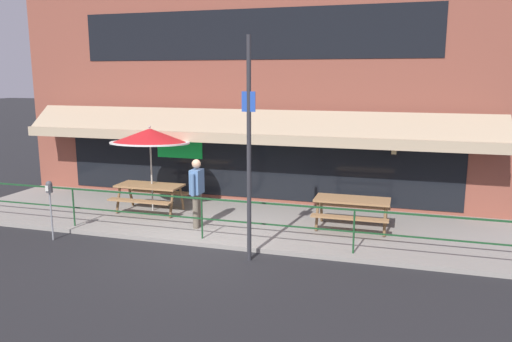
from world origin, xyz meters
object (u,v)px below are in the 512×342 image
(picnic_table_centre, at_px, (352,205))
(patio_umbrella_left, at_px, (150,136))
(street_sign_pole, at_px, (249,149))
(picnic_table_left, at_px, (150,190))
(parking_meter_near, at_px, (50,192))
(pedestrian_walking, at_px, (197,190))

(picnic_table_centre, relative_size, patio_umbrella_left, 0.76)
(patio_umbrella_left, height_order, street_sign_pole, street_sign_pole)
(picnic_table_left, xyz_separation_m, street_sign_pole, (3.63, -2.47, 1.65))
(picnic_table_centre, xyz_separation_m, parking_meter_near, (-6.68, -2.54, 0.44))
(picnic_table_left, height_order, street_sign_pole, street_sign_pole)
(parking_meter_near, bearing_deg, picnic_table_left, 65.03)
(pedestrian_walking, bearing_deg, patio_umbrella_left, 149.38)
(picnic_table_left, xyz_separation_m, picnic_table_centre, (5.49, -0.01, 0.00))
(patio_umbrella_left, bearing_deg, pedestrian_walking, -30.62)
(picnic_table_centre, relative_size, street_sign_pole, 0.39)
(patio_umbrella_left, xyz_separation_m, pedestrian_walking, (1.81, -1.07, -1.12))
(picnic_table_left, bearing_deg, pedestrian_walking, -27.60)
(pedestrian_walking, height_order, parking_meter_near, pedestrian_walking)
(picnic_table_left, xyz_separation_m, pedestrian_walking, (1.81, -0.95, 0.35))
(pedestrian_walking, bearing_deg, street_sign_pole, -39.99)
(pedestrian_walking, bearing_deg, parking_meter_near, -151.83)
(picnic_table_centre, xyz_separation_m, patio_umbrella_left, (-5.49, 0.14, 1.47))
(pedestrian_walking, xyz_separation_m, parking_meter_near, (-3.00, -1.61, 0.09))
(patio_umbrella_left, xyz_separation_m, parking_meter_near, (-1.19, -2.68, -1.03))
(picnic_table_centre, height_order, street_sign_pole, street_sign_pole)
(pedestrian_walking, bearing_deg, picnic_table_left, 152.40)
(picnic_table_left, relative_size, patio_umbrella_left, 0.76)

